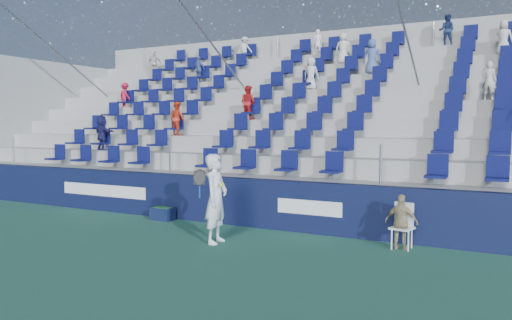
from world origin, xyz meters
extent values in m
plane|color=#29604A|center=(0.00, 0.00, 0.00)|extent=(70.00, 70.00, 0.00)
cube|color=#0E1436|center=(0.00, 3.15, 0.60)|extent=(24.00, 0.30, 1.20)
cube|color=white|center=(-5.00, 2.99, 0.62)|extent=(3.20, 0.02, 0.34)
cube|color=white|center=(1.50, 2.99, 0.62)|extent=(1.60, 0.02, 0.34)
cube|color=#999994|center=(0.00, 3.72, 0.60)|extent=(24.00, 0.85, 1.20)
cube|color=#999994|center=(0.00, 4.57, 0.85)|extent=(24.00, 0.85, 1.70)
cube|color=#999994|center=(0.00, 5.42, 1.10)|extent=(24.00, 0.85, 2.20)
cube|color=#999994|center=(0.00, 6.28, 1.35)|extent=(24.00, 0.85, 2.70)
cube|color=#999994|center=(0.00, 7.12, 1.60)|extent=(24.00, 0.85, 3.20)
cube|color=#999994|center=(0.00, 7.97, 1.85)|extent=(24.00, 0.85, 3.70)
cube|color=#999994|center=(0.00, 8.82, 2.10)|extent=(24.00, 0.85, 4.20)
cube|color=#999994|center=(0.00, 9.68, 2.35)|extent=(24.00, 0.85, 4.70)
cube|color=#999994|center=(0.00, 10.52, 2.60)|extent=(24.00, 0.85, 5.20)
cube|color=#999994|center=(0.00, 11.20, 3.10)|extent=(24.00, 0.50, 6.20)
cube|color=#999994|center=(-11.85, 7.12, 2.60)|extent=(0.30, 7.65, 5.20)
cube|color=#0B1046|center=(0.00, 3.72, 1.55)|extent=(16.05, 0.50, 0.70)
cube|color=#0B1046|center=(0.00, 4.57, 2.05)|extent=(16.05, 0.50, 0.70)
cube|color=#0B1046|center=(0.00, 5.42, 2.55)|extent=(16.05, 0.50, 0.70)
cube|color=#0B1046|center=(0.00, 6.28, 3.05)|extent=(16.05, 0.50, 0.70)
cube|color=#0B1046|center=(0.00, 7.12, 3.55)|extent=(16.05, 0.50, 0.70)
cube|color=#0B1046|center=(0.00, 7.97, 4.05)|extent=(16.05, 0.50, 0.70)
cube|color=#0B1046|center=(0.00, 8.82, 4.55)|extent=(16.05, 0.50, 0.70)
cube|color=#0B1046|center=(0.00, 9.68, 5.05)|extent=(16.05, 0.50, 0.70)
cube|color=#0B1046|center=(0.00, 10.52, 5.55)|extent=(16.05, 0.50, 0.70)
cylinder|color=gray|center=(-3.00, 7.12, 4.35)|extent=(0.06, 7.68, 4.55)
cylinder|color=gray|center=(3.00, 7.12, 4.35)|extent=(0.06, 7.68, 4.55)
cylinder|color=gray|center=(-9.80, 7.12, 4.35)|extent=(0.06, 7.68, 4.55)
imported|color=#B5181A|center=(-1.91, 6.23, 3.25)|extent=(0.59, 0.50, 1.09)
imported|color=beige|center=(0.10, 9.62, 5.26)|extent=(0.63, 0.51, 1.12)
imported|color=#BCB9A9|center=(5.00, 7.08, 3.72)|extent=(0.42, 0.32, 1.04)
imported|color=red|center=(-4.07, 5.38, 2.75)|extent=(0.63, 0.55, 1.10)
imported|color=white|center=(-1.20, 10.47, 5.70)|extent=(0.39, 0.28, 0.99)
imported|color=#1A294E|center=(3.46, 10.47, 5.74)|extent=(0.53, 0.41, 1.09)
imported|color=silver|center=(-0.45, 7.92, 4.25)|extent=(0.57, 0.41, 1.09)
imported|color=#435895|center=(-5.53, 8.77, 4.73)|extent=(0.66, 0.38, 1.06)
imported|color=beige|center=(5.23, 9.62, 5.23)|extent=(0.54, 0.37, 1.07)
imported|color=silver|center=(-4.41, 10.47, 5.69)|extent=(0.66, 0.42, 0.98)
imported|color=#1D1B52|center=(-6.53, 4.52, 2.28)|extent=(1.13, 0.67, 1.16)
imported|color=#415690|center=(1.37, 8.77, 4.79)|extent=(0.62, 0.45, 1.17)
imported|color=beige|center=(-8.46, 9.62, 5.23)|extent=(0.67, 0.45, 1.06)
imported|color=red|center=(-7.85, 7.08, 3.69)|extent=(0.72, 0.55, 0.98)
imported|color=white|center=(0.06, 1.23, 0.96)|extent=(0.55, 0.76, 1.92)
cylinder|color=navy|center=(-0.19, 0.98, 1.13)|extent=(0.03, 0.03, 0.28)
torus|color=black|center=(-0.19, 0.98, 1.43)|extent=(0.30, 0.17, 0.28)
plane|color=#262626|center=(-0.19, 0.98, 1.43)|extent=(0.30, 0.16, 0.29)
sphere|color=#CCDC33|center=(0.31, 1.03, 1.28)|extent=(0.07, 0.07, 0.07)
sphere|color=#CCDC33|center=(0.31, 1.09, 1.31)|extent=(0.07, 0.07, 0.07)
cube|color=white|center=(3.72, 2.55, 0.43)|extent=(0.50, 0.50, 0.04)
cube|color=white|center=(3.72, 2.75, 0.69)|extent=(0.41, 0.13, 0.51)
cylinder|color=white|center=(3.55, 2.38, 0.21)|extent=(0.03, 0.03, 0.41)
cylinder|color=white|center=(3.88, 2.38, 0.21)|extent=(0.03, 0.03, 0.41)
cylinder|color=white|center=(3.55, 2.72, 0.21)|extent=(0.03, 0.03, 0.41)
cylinder|color=white|center=(3.88, 2.72, 0.21)|extent=(0.03, 0.03, 0.41)
imported|color=tan|center=(3.72, 2.50, 0.57)|extent=(0.68, 0.32, 1.14)
cube|color=#0F1839|center=(-2.60, 2.75, 0.17)|extent=(0.61, 0.40, 0.33)
cube|color=#1E662D|center=(-2.60, 2.75, 0.24)|extent=(0.50, 0.29, 0.20)
camera|label=1|loc=(5.81, -7.74, 2.54)|focal=35.00mm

